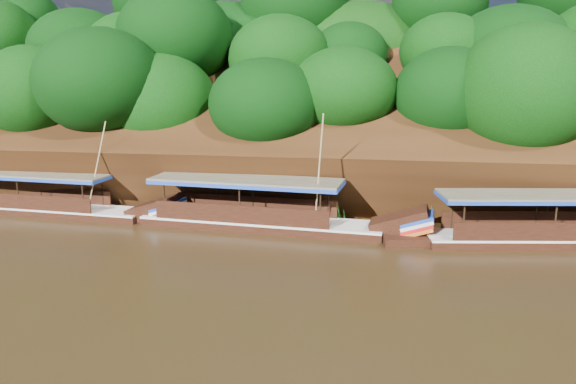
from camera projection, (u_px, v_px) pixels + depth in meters
name	position (u px, v px, depth m)	size (l,w,h in m)	color
ground	(278.00, 279.00, 22.57)	(160.00, 160.00, 0.00)	black
riverbank	(330.00, 153.00, 44.09)	(120.00, 30.06, 19.40)	black
boat_1	(275.00, 218.00, 29.60)	(15.51, 3.69, 6.73)	black
boat_2	(54.00, 205.00, 32.79)	(15.38, 3.28, 5.95)	black
reeds	(252.00, 202.00, 32.17)	(50.67, 2.59, 1.99)	#226D1B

